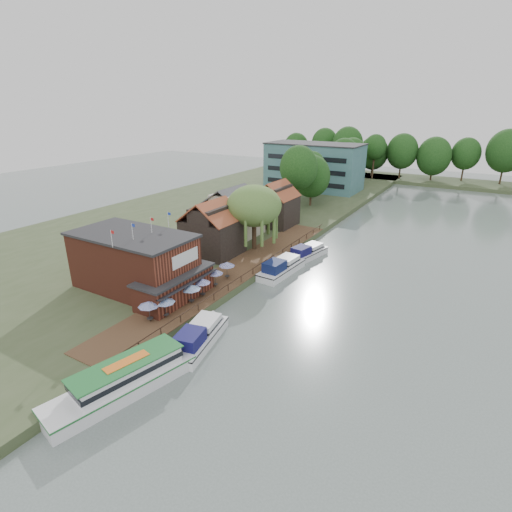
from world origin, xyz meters
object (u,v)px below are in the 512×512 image
Objects in this scene: pub at (146,264)px; cottage_c at (276,204)px; cruiser_1 at (282,266)px; cottage_a at (212,228)px; tour_boat at (121,379)px; swan at (150,365)px; umbrella_2 at (191,294)px; hotel_block at (314,166)px; umbrella_4 at (215,278)px; cottage_b at (232,211)px; umbrella_3 at (202,288)px; umbrella_1 at (165,308)px; umbrella_0 at (149,311)px; cruiser_2 at (307,251)px; umbrella_5 at (227,270)px; cruiser_0 at (199,334)px; willow at (254,218)px.

cottage_c is at bearing 90.00° from pub.
cottage_a is at bearing -174.24° from cruiser_1.
tour_boat is 4.05m from swan.
hotel_block is at bearing 101.84° from umbrella_2.
umbrella_4 is (6.60, -28.86, -2.96)m from cottage_c.
cottage_a is 10.44m from cottage_b.
umbrella_1 is at bearing -93.15° from umbrella_3.
umbrella_0 is 1.00× the size of umbrella_2.
cottage_b is at bearing 118.10° from umbrella_4.
cottage_b is 16.02m from cruiser_2.
pub is at bearing -80.91° from cottage_b.
umbrella_1 is 5.40× the size of swan.
umbrella_2 is at bearing -86.96° from umbrella_5.
umbrella_1 is at bearing 120.45° from swan.
umbrella_5 is at bearing -97.54° from cruiser_2.
hotel_block is 77.87m from umbrella_0.
cruiser_0 reaches higher than swan.
cruiser_0 is at bearing -83.28° from cruiser_1.
cottage_a is 3.62× the size of umbrella_3.
willow reaches higher than umbrella_3.
umbrella_1 is at bearing -93.77° from umbrella_2.
umbrella_4 is at bearing -52.36° from cottage_a.
cottage_c is 3.58× the size of umbrella_3.
cruiser_2 is (19.39, -47.66, -6.00)m from hotel_block.
tour_boat is at bearing -108.78° from cruiser_0.
cottage_c reaches higher than swan.
cottage_a reaches higher than umbrella_5.
willow is 9.95m from cruiser_2.
umbrella_1 is at bearing -89.24° from umbrella_5.
umbrella_4 is (-0.28, 5.09, 0.00)m from umbrella_2.
cottage_c is (0.00, 34.00, 0.60)m from pub.
umbrella_3 is (0.34, 6.10, 0.00)m from umbrella_1.
tour_boat is (5.19, -8.59, -0.86)m from umbrella_0.
willow reaches higher than cottage_b.
umbrella_5 is at bearing 51.24° from pub.
pub reaches higher than umbrella_5.
cottage_c is (8.00, -37.00, -1.90)m from hotel_block.
umbrella_2 is 2.07m from umbrella_3.
umbrella_2 is at bearing -80.39° from willow.
tour_boat is (10.92, -48.10, -3.82)m from cottage_c.
cottage_b is 4.04× the size of umbrella_0.
cottage_b is at bearing 107.68° from umbrella_0.
hotel_block is 76.55m from umbrella_1.
umbrella_1 is at bearing -78.97° from hotel_block.
umbrella_4 is at bearing -94.40° from cruiser_2.
umbrella_4 is at bearing 96.52° from umbrella_3.
cruiser_0 is (19.94, -75.99, -5.92)m from hotel_block.
umbrella_3 is at bearing -83.48° from umbrella_4.
umbrella_0 is 1.76m from umbrella_1.
cottage_c is 34.77m from umbrella_2.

